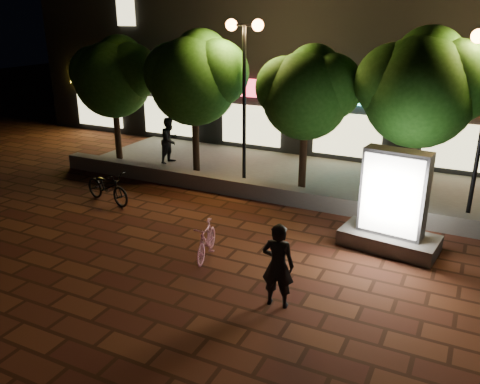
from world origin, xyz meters
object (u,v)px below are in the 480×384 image
Objects in this scene: scooter_pink at (206,240)px; pedestrian at (170,140)px; tree_mid at (308,90)px; tree_right at (423,85)px; rider at (278,265)px; tree_far_left at (115,74)px; scooter_parked at (107,187)px; street_lamp_left at (244,60)px; tree_left at (196,75)px; ad_kiosk at (392,210)px.

pedestrian is (-5.00, 5.96, 0.50)m from scooter_pink.
tree_right is at bearing 0.00° from tree_mid.
tree_far_left is at bearing -42.47° from rider.
tree_mid reaches higher than scooter_parked.
street_lamp_left is (-2.05, -0.26, 0.81)m from tree_mid.
scooter_parked is at bearing -167.64° from pedestrian.
tree_left is 7.27m from scooter_pink.
tree_far_left reaches higher than scooter_pink.
tree_right reaches higher than pedestrian.
tree_mid reaches higher than rider.
rider reaches higher than scooter_pink.
tree_mid is at bearing -180.00° from tree_right.
tree_right is at bearing 42.22° from scooter_pink.
ad_kiosk is 1.44× the size of pedestrian.
scooter_parked is at bearing -175.57° from ad_kiosk.
tree_mid is 2.61× the size of pedestrian.
street_lamp_left is 8.15m from rider.
tree_right is 9.57m from scooter_parked.
scooter_pink is at bearing -123.93° from tree_right.
ad_kiosk is at bearing -16.32° from tree_far_left.
tree_right is 9.15m from pedestrian.
scooter_pink is (7.05, -5.58, -2.85)m from tree_far_left.
ad_kiosk is 1.30× the size of scooter_parked.
ad_kiosk is (7.29, -3.16, -2.44)m from tree_left.
scooter_parked is (-8.22, -0.64, -0.50)m from ad_kiosk.
scooter_pink is at bearing -33.40° from rider.
tree_far_left is 2.68× the size of pedestrian.
street_lamp_left is 4.64m from pedestrian.
tree_mid is 1.82× the size of ad_kiosk.
tree_far_left is 1.03× the size of tree_mid.
tree_far_left is 1.87× the size of ad_kiosk.
tree_mid is at bearing -0.00° from tree_far_left.
street_lamp_left is at bearing -7.70° from tree_left.
rider is 0.92× the size of scooter_parked.
tree_left is at bearing 156.57° from ad_kiosk.
tree_left is 2.83× the size of pedestrian.
ad_kiosk is (10.80, -3.16, -2.29)m from tree_far_left.
tree_left is 1.97× the size of ad_kiosk.
street_lamp_left is 2.09× the size of ad_kiosk.
tree_far_left is at bearing -180.00° from tree_right.
tree_left is 2.05m from street_lamp_left.
ad_kiosk is 8.26m from scooter_parked.
ad_kiosk is 1.69× the size of scooter_pink.
pedestrian is at bearing 165.40° from tree_left.
street_lamp_left is at bearing 151.55° from ad_kiosk.
tree_left reaches higher than pedestrian.
tree_far_left is 10.81m from tree_right.
street_lamp_left is at bearing -2.76° from tree_far_left.
tree_mid is at bearing -0.00° from tree_left.
tree_mid is 2.22m from street_lamp_left.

